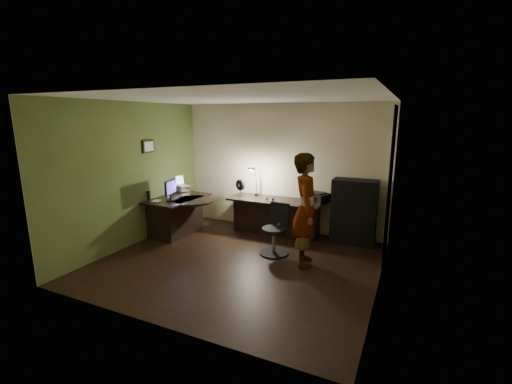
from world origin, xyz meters
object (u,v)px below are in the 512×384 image
at_px(monitor, 170,193).
at_px(desk_right, 275,217).
at_px(desk_left, 178,216).
at_px(cabinet, 354,212).
at_px(office_chair, 274,230).
at_px(person, 306,210).

bearing_deg(monitor, desk_right, 18.78).
xyz_separation_m(desk_left, monitor, (0.07, -0.29, 0.55)).
relative_size(desk_right, cabinet, 1.57).
distance_m(cabinet, office_chair, 1.68).
bearing_deg(cabinet, desk_left, -164.71).
height_order(desk_left, office_chair, office_chair).
xyz_separation_m(desk_left, office_chair, (2.25, -0.18, 0.07)).
relative_size(desk_left, person, 0.72).
bearing_deg(desk_left, monitor, -75.53).
bearing_deg(office_chair, cabinet, 53.26).
relative_size(desk_right, office_chair, 2.16).
relative_size(cabinet, person, 0.67).
relative_size(desk_left, cabinet, 1.08).
bearing_deg(cabinet, desk_right, -175.74).
bearing_deg(desk_left, cabinet, 18.04).
relative_size(desk_right, monitor, 4.34).
distance_m(desk_left, monitor, 0.63).
bearing_deg(office_chair, monitor, -169.32).
relative_size(office_chair, person, 0.49).
relative_size(monitor, office_chair, 0.50).
bearing_deg(person, cabinet, -40.54).
bearing_deg(person, monitor, 70.21).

